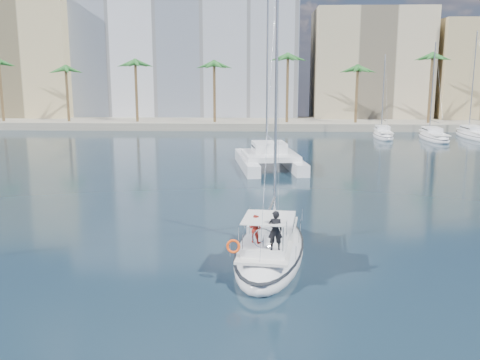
{
  "coord_description": "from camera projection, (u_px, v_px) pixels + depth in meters",
  "views": [
    {
      "loc": [
        2.72,
        -29.65,
        9.31
      ],
      "look_at": [
        1.44,
        1.5,
        2.94
      ],
      "focal_mm": 40.0,
      "sensor_mm": 36.0,
      "label": 1
    }
  ],
  "objects": [
    {
      "name": "moored_yacht_c",
      "position": [
        475.0,
        138.0,
        75.68
      ],
      "size": [
        3.98,
        12.33,
        15.54
      ],
      "primitive_type": null,
      "rotation": [
        0.0,
        0.0,
        0.03
      ],
      "color": "white",
      "rests_on": "ground"
    },
    {
      "name": "palm_right",
      "position": [
        463.0,
        65.0,
        83.37
      ],
      "size": [
        3.6,
        3.6,
        12.3
      ],
      "color": "brown",
      "rests_on": "ground"
    },
    {
      "name": "moored_yacht_b",
      "position": [
        433.0,
        140.0,
        73.98
      ],
      "size": [
        3.32,
        10.83,
        13.72
      ],
      "primitive_type": null,
      "rotation": [
        0.0,
        0.0,
        -0.02
      ],
      "color": "white",
      "rests_on": "ground"
    },
    {
      "name": "quay",
      "position": [
        246.0,
        123.0,
        90.59
      ],
      "size": [
        120.0,
        14.0,
        1.2
      ],
      "primitive_type": "cube",
      "color": "gray",
      "rests_on": "ground"
    },
    {
      "name": "moored_yacht_a",
      "position": [
        383.0,
        138.0,
        76.2
      ],
      "size": [
        3.37,
        9.52,
        11.9
      ],
      "primitive_type": null,
      "rotation": [
        0.0,
        0.0,
        -0.07
      ],
      "color": "white",
      "rests_on": "ground"
    },
    {
      "name": "ground",
      "position": [
        214.0,
        235.0,
        31.0
      ],
      "size": [
        160.0,
        160.0,
        0.0
      ],
      "primitive_type": "plane",
      "color": "black",
      "rests_on": "ground"
    },
    {
      "name": "palm_centre",
      "position": [
        245.0,
        65.0,
        84.74
      ],
      "size": [
        3.6,
        3.6,
        12.3
      ],
      "color": "brown",
      "rests_on": "ground"
    },
    {
      "name": "building_tan_left",
      "position": [
        19.0,
        62.0,
        98.03
      ],
      "size": [
        22.0,
        14.0,
        22.0
      ],
      "primitive_type": "cube",
      "color": "tan",
      "rests_on": "ground"
    },
    {
      "name": "main_sloop",
      "position": [
        270.0,
        249.0,
        27.01
      ],
      "size": [
        4.54,
        10.82,
        15.6
      ],
      "rotation": [
        0.0,
        0.0,
        -0.12
      ],
      "color": "white",
      "rests_on": "ground"
    },
    {
      "name": "building_beige",
      "position": [
        369.0,
        67.0,
        96.63
      ],
      "size": [
        20.0,
        14.0,
        20.0
      ],
      "primitive_type": "cube",
      "color": "tan",
      "rests_on": "ground"
    },
    {
      "name": "palm_left",
      "position": [
        35.0,
        65.0,
        86.1
      ],
      "size": [
        3.6,
        3.6,
        12.3
      ],
      "color": "brown",
      "rests_on": "ground"
    },
    {
      "name": "building_modern",
      "position": [
        184.0,
        46.0,
        100.14
      ],
      "size": [
        42.0,
        16.0,
        28.0
      ],
      "primitive_type": "cube",
      "color": "silver",
      "rests_on": "ground"
    },
    {
      "name": "catamaran",
      "position": [
        269.0,
        156.0,
        52.23
      ],
      "size": [
        7.2,
        11.92,
        16.46
      ],
      "rotation": [
        0.0,
        0.0,
        0.15
      ],
      "color": "white",
      "rests_on": "ground"
    },
    {
      "name": "seagull",
      "position": [
        260.0,
        224.0,
        31.16
      ],
      "size": [
        1.19,
        0.51,
        0.22
      ],
      "color": "silver",
      "rests_on": "ground"
    }
  ]
}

